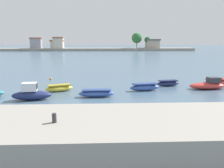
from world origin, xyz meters
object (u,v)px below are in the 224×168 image
Objects in this scene: moored_boat_2 at (31,94)px; moored_boat_6 at (168,83)px; moored_boat_3 at (59,88)px; mooring_bollard at (54,118)px; moored_boat_8 at (219,82)px; moored_boat_7 at (208,85)px; moored_boat_4 at (96,93)px; mooring_buoy_0 at (51,79)px; moored_boat_5 at (145,87)px.

moored_boat_2 is 19.17m from moored_boat_6.
moored_boat_2 is at bearing -167.22° from moored_boat_6.
mooring_bollard is at bearing -102.87° from moored_boat_3.
moored_boat_2 is 26.81m from moored_boat_8.
moored_boat_3 is at bearing 178.96° from moored_boat_7.
moored_boat_4 is (7.39, 1.12, -0.29)m from moored_boat_2.
mooring_bollard is 0.13× the size of moored_boat_4.
moored_boat_3 is 9.49m from mooring_buoy_0.
moored_boat_5 is 0.82× the size of moored_boat_8.
moored_boat_6 is at bearing 27.44° from moored_boat_5.
moored_boat_4 is at bearing -158.74° from moored_boat_6.
mooring_bollard is 29.89m from moored_boat_8.
moored_boat_2 is at bearing -140.31° from moored_boat_3.
moored_boat_2 reaches higher than moored_boat_3.
mooring_buoy_0 is at bearing 101.59° from mooring_bollard.
moored_boat_5 reaches higher than moored_boat_4.
moored_boat_8 is at bearing 7.25° from moored_boat_5.
moored_boat_7 is (22.69, 5.00, -0.16)m from moored_boat_2.
moored_boat_7 is at bearing 46.90° from mooring_bollard.
moored_boat_4 is at bearing -163.05° from moored_boat_5.
mooring_bollard is 0.13× the size of moored_boat_5.
moored_boat_5 is 8.94m from moored_boat_7.
moored_boat_2 reaches higher than mooring_buoy_0.
moored_boat_7 is 0.99× the size of moored_boat_8.
moored_boat_2 is 14.44m from moored_boat_5.
moored_boat_3 is 11.36m from moored_boat_5.
moored_boat_2 reaches higher than moored_boat_4.
moored_boat_6 is (15.31, 2.92, -0.02)m from moored_boat_3.
moored_boat_6 is 5.47m from moored_boat_7.
moored_boat_6 is at bearing 16.82° from moored_boat_2.
moored_boat_2 reaches higher than moored_boat_8.
moored_boat_6 is (3.94, 2.98, -0.07)m from moored_boat_5.
moored_boat_4 is 7.15m from moored_boat_5.
moored_boat_3 is 0.74× the size of moored_boat_8.
moored_boat_7 is at bearing -34.30° from moored_boat_6.
moored_boat_2 is 13.43m from mooring_buoy_0.
mooring_bollard is 0.15× the size of moored_boat_3.
moored_boat_4 is 14.58m from mooring_buoy_0.
moored_boat_3 is at bearing -178.78° from moored_boat_6.
mooring_bollard reaches higher than moored_boat_8.
mooring_bollard is 0.12× the size of moored_boat_2.
moored_boat_7 is (8.91, 0.69, 0.08)m from moored_boat_5.
moored_boat_5 is 4.94m from moored_boat_6.
moored_boat_5 is 1.18× the size of moored_boat_6.
moored_boat_8 is (20.50, 21.67, -1.93)m from mooring_bollard.
mooring_bollard is at bearing -75.12° from moored_boat_2.
moored_boat_7 is 4.12m from moored_boat_8.
moored_boat_3 is at bearing -72.40° from mooring_buoy_0.
moored_boat_5 is at bearing -152.54° from moored_boat_6.
moored_boat_2 is at bearing -176.01° from moored_boat_8.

